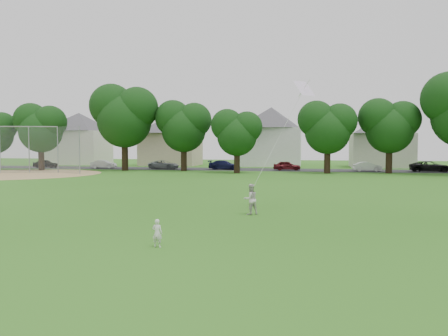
% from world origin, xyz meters
% --- Properties ---
extents(ground, '(160.00, 160.00, 0.00)m').
position_xyz_m(ground, '(0.00, 0.00, 0.00)').
color(ground, '#286116').
rests_on(ground, ground).
extents(street, '(90.00, 7.00, 0.01)m').
position_xyz_m(street, '(0.00, 42.00, 0.01)').
color(street, '#2D2D30').
rests_on(street, ground).
extents(dirt_infield, '(18.00, 18.00, 0.02)m').
position_xyz_m(dirt_infield, '(-26.00, 28.00, 0.01)').
color(dirt_infield, '#9E7F51').
rests_on(dirt_infield, ground).
extents(toddler, '(0.33, 0.22, 0.89)m').
position_xyz_m(toddler, '(1.08, -1.99, 0.45)').
color(toddler, white).
rests_on(toddler, ground).
extents(older_boy, '(0.88, 0.84, 1.42)m').
position_xyz_m(older_boy, '(3.10, 4.96, 0.71)').
color(older_boy, beige).
rests_on(older_boy, ground).
extents(kite, '(1.80, 1.36, 5.65)m').
position_xyz_m(kite, '(4.28, 5.72, 3.47)').
color(kite, white).
rests_on(kite, ground).
extents(baseball_backstop, '(11.69, 4.89, 5.33)m').
position_xyz_m(baseball_backstop, '(-25.73, 29.45, 2.67)').
color(baseball_backstop, gray).
rests_on(baseball_backstop, ground).
extents(tree_row, '(80.14, 8.55, 11.26)m').
position_xyz_m(tree_row, '(4.25, 36.15, 6.42)').
color(tree_row, black).
rests_on(tree_row, ground).
extents(parked_cars, '(64.75, 2.30, 1.29)m').
position_xyz_m(parked_cars, '(2.44, 41.00, 0.61)').
color(parked_cars, black).
rests_on(parked_cars, ground).
extents(house_row, '(77.09, 13.40, 10.57)m').
position_xyz_m(house_row, '(-0.12, 52.00, 5.08)').
color(house_row, white).
rests_on(house_row, ground).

